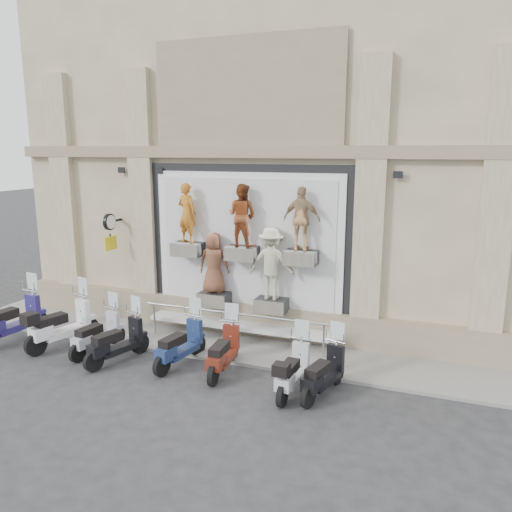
% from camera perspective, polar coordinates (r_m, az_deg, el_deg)
% --- Properties ---
extents(ground, '(90.00, 90.00, 0.00)m').
position_cam_1_polar(ground, '(11.21, -6.64, -13.97)').
color(ground, '#29292C').
rests_on(ground, ground).
extents(sidewalk, '(16.00, 2.20, 0.08)m').
position_cam_1_polar(sidewalk, '(12.93, -2.36, -10.04)').
color(sidewalk, gray).
rests_on(sidewalk, ground).
extents(building, '(14.00, 8.60, 12.00)m').
position_cam_1_polar(building, '(16.64, 4.26, 15.81)').
color(building, beige).
rests_on(building, ground).
extents(shop_vitrine, '(5.60, 0.83, 4.30)m').
position_cam_1_polar(shop_vitrine, '(12.80, -0.87, 0.56)').
color(shop_vitrine, black).
rests_on(shop_vitrine, ground).
extents(guard_rail, '(5.06, 0.10, 0.93)m').
position_cam_1_polar(guard_rail, '(12.69, -2.55, -8.43)').
color(guard_rail, '#9EA0A5').
rests_on(guard_rail, ground).
extents(clock_sign_bracket, '(0.10, 0.80, 1.02)m').
position_cam_1_polar(clock_sign_bracket, '(14.42, -16.34, 3.19)').
color(clock_sign_bracket, black).
rests_on(clock_sign_bracket, ground).
extents(scooter_a, '(0.83, 2.11, 1.67)m').
position_cam_1_polar(scooter_a, '(14.45, -26.07, -5.56)').
color(scooter_a, navy).
rests_on(scooter_a, ground).
extents(scooter_b, '(1.13, 2.13, 1.66)m').
position_cam_1_polar(scooter_b, '(13.55, -21.34, -6.29)').
color(scooter_b, white).
rests_on(scooter_b, ground).
extents(scooter_c, '(0.78, 1.79, 1.41)m').
position_cam_1_polar(scooter_c, '(12.86, -17.71, -7.60)').
color(scooter_c, '#A5A7B3').
rests_on(scooter_c, ground).
extents(scooter_d, '(1.04, 1.89, 1.47)m').
position_cam_1_polar(scooter_d, '(12.19, -15.64, -8.40)').
color(scooter_d, black).
rests_on(scooter_d, ground).
extents(scooter_e, '(0.83, 1.88, 1.48)m').
position_cam_1_polar(scooter_e, '(11.71, -8.68, -8.93)').
color(scooter_e, navy).
rests_on(scooter_e, ground).
extents(scooter_f, '(0.65, 1.82, 1.45)m').
position_cam_1_polar(scooter_f, '(11.24, -3.75, -9.81)').
color(scooter_f, '#5B1B0F').
rests_on(scooter_f, ground).
extents(scooter_g, '(0.57, 1.73, 1.39)m').
position_cam_1_polar(scooter_g, '(10.40, 4.25, -11.86)').
color(scooter_g, '#B9BAC1').
rests_on(scooter_g, ground).
extents(scooter_h, '(0.93, 1.80, 1.40)m').
position_cam_1_polar(scooter_h, '(10.36, 7.78, -12.00)').
color(scooter_h, black).
rests_on(scooter_h, ground).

